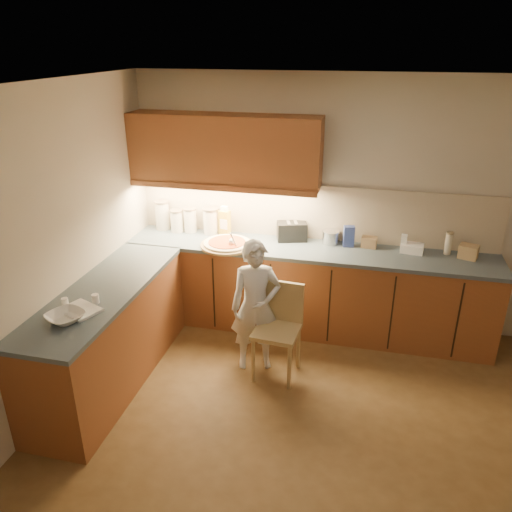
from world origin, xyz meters
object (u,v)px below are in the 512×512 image
wooden_chair (279,323)px  child (256,306)px  oil_jug (225,222)px  toaster (292,231)px  pizza_on_board (227,244)px

wooden_chair → child: bearing=175.1°
wooden_chair → oil_jug: size_ratio=2.69×
child → wooden_chair: child is taller
child → toaster: size_ratio=3.70×
wooden_chair → toaster: 1.14m
child → oil_jug: (-0.57, 0.95, 0.44)m
pizza_on_board → child: (0.46, -0.65, -0.31)m
child → oil_jug: 1.19m
pizza_on_board → oil_jug: oil_jug is taller
wooden_chair → oil_jug: oil_jug is taller
child → wooden_chair: size_ratio=1.44×
child → toaster: child is taller
child → toaster: bearing=63.0°
pizza_on_board → wooden_chair: bearing=-45.4°
pizza_on_board → child: child is taller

